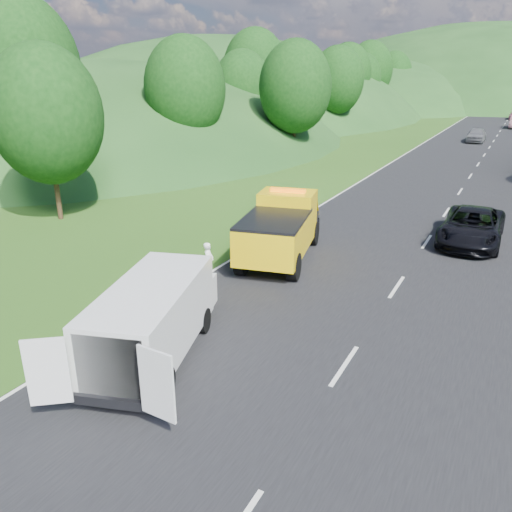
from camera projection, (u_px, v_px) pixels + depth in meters
The scene contains 12 objects.
ground at pixel (277, 313), 16.52m from camera, with size 320.00×320.00×0.00m, color #38661E.
road_surface at pixel (484, 155), 48.32m from camera, with size 14.00×200.00×0.02m, color black.
tree_line_left at pixel (337, 126), 74.60m from camera, with size 14.00×140.00×14.00m, color #1E4E17, non-canonical shape.
tow_truck at pixel (281, 228), 21.01m from camera, with size 3.68×6.81×2.78m.
white_van at pixel (154, 316), 13.59m from camera, with size 4.42×6.74×2.22m.
woman at pixel (209, 280), 19.14m from camera, with size 0.55×0.40×1.50m, color white.
child at pixel (209, 306), 17.01m from camera, with size 0.45×0.35×0.93m, color tan.
worker at pixel (124, 392), 12.44m from camera, with size 1.04×0.60×1.62m, color black.
suitcase at pixel (180, 278), 18.72m from camera, with size 0.33×0.18×0.53m, color brown.
spare_tire at pixel (137, 402), 12.07m from camera, with size 0.65×0.65×0.20m, color black.
passing_suv at pixel (469, 243), 23.36m from camera, with size 2.62×5.68×1.58m, color black.
dist_car_a at pixel (475, 142), 57.31m from camera, with size 1.88×4.68×1.59m, color #55565B.
Camera 1 is at (6.37, -13.43, 7.48)m, focal length 35.00 mm.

